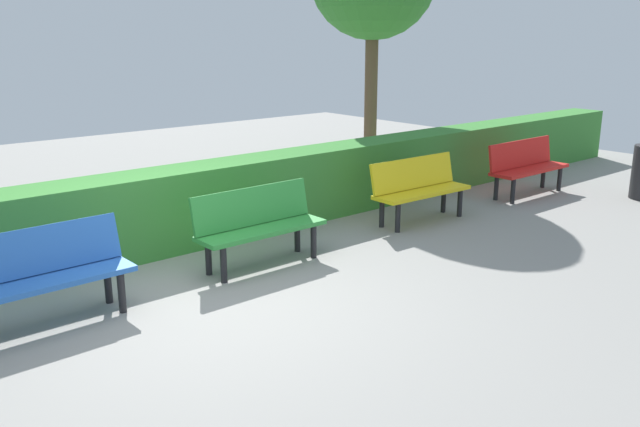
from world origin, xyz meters
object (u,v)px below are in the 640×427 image
(bench_green, at_px, (258,223))
(bench_blue, at_px, (43,272))
(bench_red, at_px, (526,165))
(bench_yellow, at_px, (419,186))

(bench_green, distance_m, bench_blue, 2.34)
(bench_red, relative_size, bench_blue, 1.07)
(bench_yellow, height_order, bench_blue, same)
(bench_yellow, bearing_deg, bench_blue, 3.00)
(bench_red, relative_size, bench_green, 1.06)
(bench_red, relative_size, bench_yellow, 1.05)
(bench_yellow, xyz_separation_m, bench_green, (2.70, 0.04, -0.00))
(bench_red, xyz_separation_m, bench_yellow, (2.45, -0.09, -0.00))
(bench_red, height_order, bench_blue, bench_red)
(bench_red, distance_m, bench_blue, 7.49)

